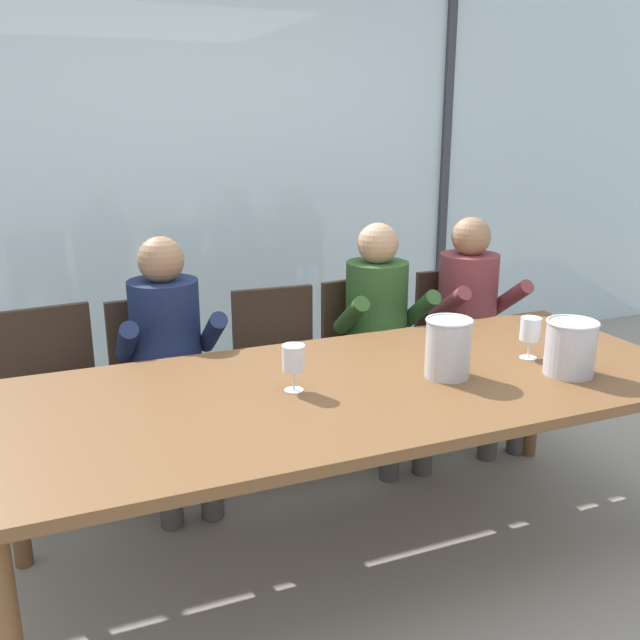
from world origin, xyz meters
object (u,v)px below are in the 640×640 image
Objects in this scene: chair_center at (279,363)px; wine_glass_center_pour at (294,359)px; dining_table at (355,398)px; chair_near_window_right at (457,337)px; chair_near_curtain at (53,391)px; person_navy_polo at (170,351)px; person_maroon_top at (474,314)px; wine_glass_by_left_taster at (530,331)px; person_olive_shirt at (382,325)px; chair_left_of_center at (159,377)px; ice_bucket_secondary at (448,347)px; ice_bucket_primary at (570,347)px; chair_right_of_center at (366,349)px.

chair_center is 5.05× the size of wine_glass_center_pour.
chair_center is 1.02m from wine_glass_center_pour.
chair_near_window_right is at bearing 41.51° from dining_table.
chair_near_curtain is 0.56m from person_navy_polo.
wine_glass_by_left_taster is at bearing -109.80° from person_maroon_top.
person_olive_shirt is 1.14m from wine_glass_center_pour.
person_maroon_top reaches higher than chair_near_window_right.
dining_table is 2.22× the size of person_maroon_top.
wine_glass_center_pour is (0.33, -0.96, 0.36)m from chair_left_of_center.
wine_glass_center_pour is at bearing -102.64° from chair_center.
ice_bucket_secondary is 0.60m from wine_glass_center_pour.
person_navy_polo is 1.00× the size of person_maroon_top.
ice_bucket_primary is at bearing -52.94° from chair_center.
person_navy_polo is (-1.07, -0.14, 0.17)m from chair_right_of_center.
chair_left_of_center is 0.73× the size of person_maroon_top.
chair_left_of_center is at bearing 101.76° from person_navy_polo.
dining_table is at bearing -63.56° from chair_left_of_center.
ice_bucket_primary is (-0.29, -1.20, 0.35)m from chair_near_window_right.
ice_bucket_primary is at bearing -84.70° from chair_right_of_center.
chair_center is at bearing 128.47° from wine_glass_by_left_taster.
chair_near_window_right is 3.83× the size of ice_bucket_secondary.
chair_center is at bearing 88.93° from dining_table.
dining_table is 0.98m from person_navy_polo.
chair_near_curtain is 5.05× the size of wine_glass_by_left_taster.
person_maroon_top is at bearing 74.18° from ice_bucket_primary.
person_maroon_top is (1.67, -0.15, 0.17)m from chair_left_of_center.
ice_bucket_secondary is (1.41, -1.05, 0.36)m from chair_near_curtain.
person_navy_polo is 1.64m from person_maroon_top.
chair_left_of_center is 0.73× the size of person_olive_shirt.
wine_glass_by_left_taster is (-0.32, -0.84, 0.18)m from person_maroon_top.
person_olive_shirt is at bearing -166.11° from chair_near_window_right.
person_navy_polo reaches higher than wine_glass_center_pour.
person_navy_polo is (0.51, -0.16, 0.17)m from chair_near_curtain.
ice_bucket_primary reaches higher than dining_table.
chair_center is 3.83× the size of ice_bucket_secondary.
chair_right_of_center is at bearing 104.55° from wine_glass_by_left_taster.
ice_bucket_secondary is at bearing -68.50° from chair_center.
person_olive_shirt reaches higher than ice_bucket_primary.
person_olive_shirt reaches higher than wine_glass_by_left_taster.
chair_near_window_right is at bearing 72.24° from wine_glass_by_left_taster.
chair_center is 1.27m from wine_glass_by_left_taster.
person_navy_polo is at bearing -175.79° from chair_near_window_right.
ice_bucket_secondary reaches higher than chair_center.
person_navy_polo is at bearing 123.57° from dining_table.
chair_center is (1.07, -0.04, 0.00)m from chair_near_curtain.
chair_near_window_right is (1.08, 0.03, 0.00)m from chair_center.
chair_center is (0.59, -0.04, 0.00)m from chair_left_of_center.
ice_bucket_primary reaches higher than chair_near_window_right.
chair_near_curtain is 0.73× the size of person_olive_shirt.
chair_center is at bearing 175.12° from person_maroon_top.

